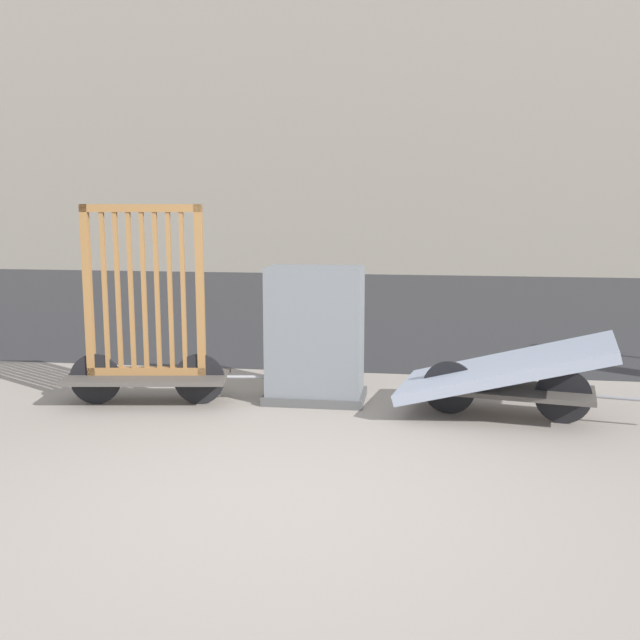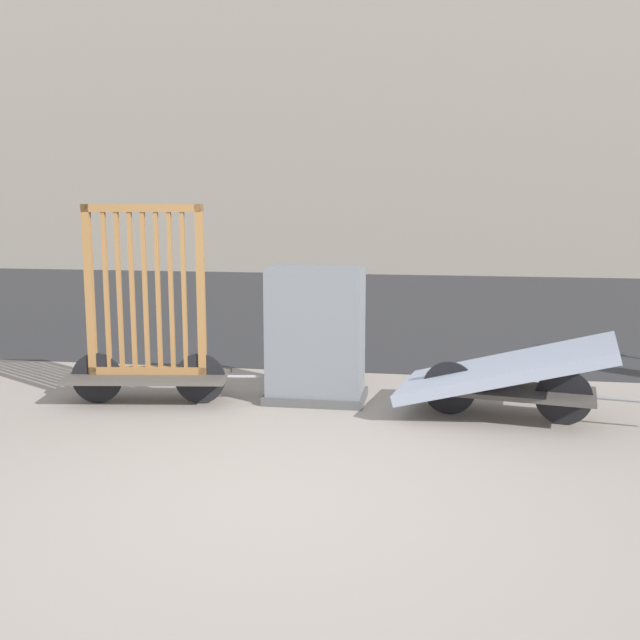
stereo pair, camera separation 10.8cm
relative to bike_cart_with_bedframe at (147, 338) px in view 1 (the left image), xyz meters
The scene contains 5 objects.
ground_plane 2.66m from the bike_cart_with_bedframe, 51.63° to the right, with size 60.00×60.00×0.00m, color gray.
road_strip 7.09m from the bike_cart_with_bedframe, 76.89° to the left, with size 56.00×10.72×0.01m.
bike_cart_with_bedframe is the anchor object (origin of this frame).
bike_cart_with_mattress 3.22m from the bike_cart_with_bedframe, ahead, with size 2.38×1.29×0.74m.
utility_cabinet 1.55m from the bike_cart_with_bedframe, 12.58° to the left, with size 0.93×0.59×1.26m.
Camera 1 is at (0.92, -4.40, 1.88)m, focal length 42.00 mm.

